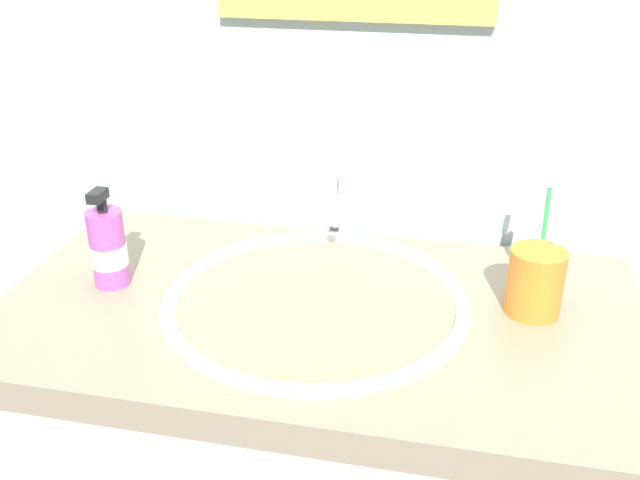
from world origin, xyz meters
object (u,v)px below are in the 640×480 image
object	(u,v)px
toothbrush_cup	(535,282)
toothbrush_green	(545,228)
faucet	(343,202)
soap_dispenser	(109,247)
toothbrush_white	(557,235)

from	to	relation	value
toothbrush_cup	toothbrush_green	world-z (taller)	toothbrush_green
faucet	toothbrush_green	size ratio (longest dim) A/B	0.75
toothbrush_green	toothbrush_cup	bearing A→B (deg)	-98.84
toothbrush_cup	toothbrush_green	distance (m)	0.08
toothbrush_green	soap_dispenser	bearing A→B (deg)	-171.10
faucet	toothbrush_cup	size ratio (longest dim) A/B	1.41
toothbrush_cup	toothbrush_green	size ratio (longest dim) A/B	0.53
toothbrush_green	toothbrush_white	size ratio (longest dim) A/B	0.97
toothbrush_green	toothbrush_white	bearing A→B (deg)	-61.76
toothbrush_cup	toothbrush_white	world-z (taller)	toothbrush_white
faucet	toothbrush_white	world-z (taller)	toothbrush_white
toothbrush_cup	toothbrush_white	xyz separation A→B (m)	(0.02, 0.03, 0.07)
soap_dispenser	toothbrush_green	bearing A→B (deg)	8.90
faucet	toothbrush_white	xyz separation A→B (m)	(0.35, -0.16, 0.05)
faucet	toothbrush_white	bearing A→B (deg)	-25.39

